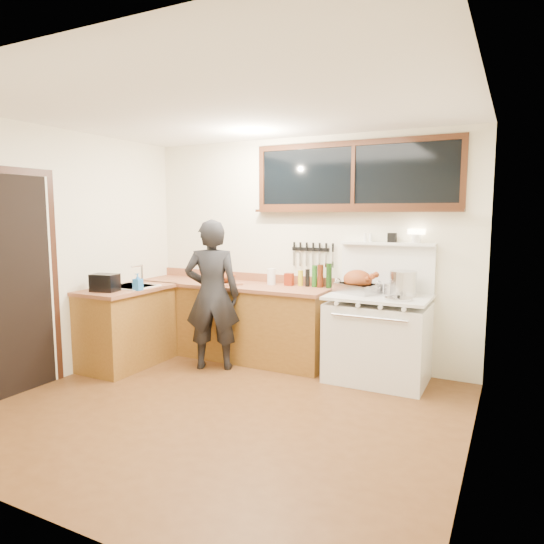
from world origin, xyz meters
The scene contains 20 objects.
ground_plane centered at (0.00, 0.00, -0.01)m, with size 4.00×3.50×0.02m, color #543016.
room_shell centered at (0.00, 0.00, 1.65)m, with size 4.10×3.60×2.65m.
counter_back centered at (-0.80, 1.45, 0.45)m, with size 2.44×0.64×1.00m.
counter_left centered at (-1.70, 0.62, 0.45)m, with size 0.64×1.09×0.90m.
sink_unit centered at (-1.68, 0.70, 0.85)m, with size 0.50×0.45×0.37m.
vintage_stove centered at (1.00, 1.41, 0.47)m, with size 1.02×0.74×1.58m.
back_window centered at (0.60, 1.72, 2.06)m, with size 2.32×0.13×0.77m.
left_doorway centered at (-1.99, -0.55, 1.09)m, with size 0.02×1.04×2.17m.
knife_strip centered at (0.12, 1.73, 1.31)m, with size 0.52×0.03×0.28m.
man centered at (-0.75, 0.97, 0.84)m, with size 0.72×0.62×1.67m.
soap_bottle centered at (-1.43, 0.53, 0.99)m, with size 0.09×0.09×0.19m.
toaster centered at (-1.70, 0.32, 0.99)m, with size 0.30×0.24×0.19m.
cutting_board centered at (-0.82, 1.35, 0.95)m, with size 0.43×0.39×0.13m.
roast_turkey centered at (0.76, 1.45, 1.00)m, with size 0.51×0.45×0.25m.
stockpot centered at (1.22, 1.51, 1.03)m, with size 0.32×0.32×0.25m.
saucepan centered at (1.10, 1.52, 0.96)m, with size 0.18×0.28×0.11m.
pot_lid centered at (1.23, 1.25, 0.91)m, with size 0.36×0.36×0.04m.
coffee_tin centered at (-0.11, 1.60, 0.97)m, with size 0.10×0.08×0.15m.
pitcher centered at (-0.32, 1.57, 0.99)m, with size 0.10×0.10×0.19m.
bottle_cluster centered at (0.23, 1.63, 1.02)m, with size 0.41×0.07×0.28m.
Camera 1 is at (2.23, -3.46, 1.75)m, focal length 32.00 mm.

